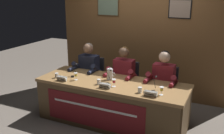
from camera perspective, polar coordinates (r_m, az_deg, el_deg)
The scene contains 22 objects.
ground_plane at distance 4.56m, azimuth 0.00°, elevation -11.86°, with size 12.00×12.00×0.00m, color #70665B.
wall_back_panelled at distance 5.42m, azimuth 6.65°, elevation 7.29°, with size 3.70×0.14×2.60m.
conference_table at distance 4.26m, azimuth -0.67°, elevation -6.66°, with size 2.50×0.89×0.73m.
chair_left at distance 5.20m, azimuth -4.33°, elevation -2.98°, with size 0.44×0.45×0.89m.
panelist_left at distance 4.95m, azimuth -5.54°, elevation -0.67°, with size 0.51×0.48×1.22m.
nameplate_left at distance 4.36m, azimuth -11.07°, elevation -2.51°, with size 0.19×0.06×0.08m.
juice_glass_left at distance 4.35m, azimuth -8.01°, elevation -1.76°, with size 0.06×0.06×0.12m.
water_cup_left at distance 4.53m, azimuth -12.13°, elevation -1.88°, with size 0.06×0.06×0.08m.
microphone_left at distance 4.54m, azimuth -8.46°, elevation -1.16°, with size 0.06×0.17×0.22m.
chair_center at distance 4.90m, azimuth 3.16°, elevation -4.23°, with size 0.44×0.45×0.89m.
panelist_center at distance 4.63m, azimuth 2.27°, elevation -1.84°, with size 0.51×0.48×1.22m.
nameplate_center at distance 3.96m, azimuth -1.64°, elevation -4.17°, with size 0.19×0.06×0.08m.
juice_glass_center at distance 4.01m, azimuth 0.43°, elevation -3.21°, with size 0.06×0.06×0.12m.
water_cup_center at distance 4.13m, azimuth -2.95°, elevation -3.34°, with size 0.06×0.06×0.08m.
microphone_center at distance 4.15m, azimuth -0.82°, elevation -2.68°, with size 0.06×0.17×0.22m.
chair_right at distance 4.69m, azimuth 11.50°, elevation -5.53°, with size 0.44×0.45×0.89m.
panelist_right at distance 4.41m, azimuth 11.06°, elevation -3.12°, with size 0.51×0.48×1.22m.
nameplate_right at distance 3.71m, azimuth 8.48°, elevation -5.87°, with size 0.20×0.06×0.08m.
juice_glass_right at distance 3.77m, azimuth 10.91°, elevation -4.88°, with size 0.06×0.06×0.12m.
water_cup_right at distance 3.82m, azimuth 6.19°, elevation -5.13°, with size 0.06×0.06×0.08m.
microphone_right at distance 3.89m, azimuth 9.30°, elevation -4.28°, with size 0.06×0.17×0.22m.
water_pitcher_central at distance 4.32m, azimuth -0.46°, elevation -1.58°, with size 0.15×0.10×0.21m.
Camera 1 is at (1.73, -3.61, 2.18)m, focal length 41.31 mm.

